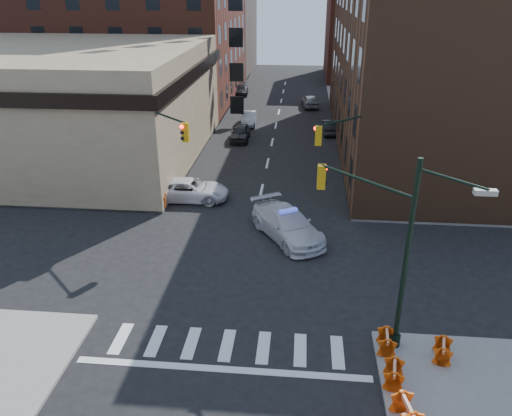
% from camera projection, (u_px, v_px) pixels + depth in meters
% --- Properties ---
extents(ground, '(140.00, 140.00, 0.00)m').
position_uv_depth(ground, '(246.00, 261.00, 26.67)').
color(ground, black).
rests_on(ground, ground).
extents(sidewalk_nw, '(34.00, 54.50, 0.15)m').
position_uv_depth(sidewalk_nw, '(82.00, 109.00, 58.31)').
color(sidewalk_nw, gray).
rests_on(sidewalk_nw, ground).
extents(sidewalk_ne, '(34.00, 54.50, 0.15)m').
position_uv_depth(sidewalk_ne, '(489.00, 119.00, 54.38)').
color(sidewalk_ne, gray).
rests_on(sidewalk_ne, ground).
extents(bank_building, '(22.00, 22.00, 9.00)m').
position_uv_depth(bank_building, '(64.00, 103.00, 41.23)').
color(bank_building, tan).
rests_on(bank_building, ground).
extents(commercial_row_ne, '(14.00, 34.00, 14.00)m').
position_uv_depth(commercial_row_ne, '(424.00, 66.00, 43.08)').
color(commercial_row_ne, '#533421').
rests_on(commercial_row_ne, ground).
extents(filler_nw, '(20.00, 18.00, 16.00)m').
position_uv_depth(filler_nw, '(190.00, 21.00, 80.97)').
color(filler_nw, brown).
rests_on(filler_nw, ground).
extents(filler_ne, '(16.00, 16.00, 12.00)m').
position_uv_depth(filler_ne, '(380.00, 38.00, 75.61)').
color(filler_ne, '#5E2A1D').
rests_on(filler_ne, ground).
extents(signal_pole_se, '(5.40, 5.27, 8.00)m').
position_uv_depth(signal_pole_se, '(384.00, 238.00, 19.24)').
color(signal_pole_se, black).
rests_on(signal_pole_se, sidewalk_se).
extents(signal_pole_nw, '(3.58, 3.67, 8.00)m').
position_uv_depth(signal_pole_nw, '(159.00, 150.00, 30.22)').
color(signal_pole_nw, black).
rests_on(signal_pole_nw, sidewalk_nw).
extents(signal_pole_ne, '(3.67, 3.58, 8.00)m').
position_uv_depth(signal_pole_ne, '(354.00, 156.00, 29.24)').
color(signal_pole_ne, black).
rests_on(signal_pole_ne, sidewalk_ne).
extents(tree_ne_near, '(3.00, 3.00, 4.85)m').
position_uv_depth(tree_ne_near, '(353.00, 97.00, 48.17)').
color(tree_ne_near, black).
rests_on(tree_ne_near, sidewalk_ne).
extents(tree_ne_far, '(3.00, 3.00, 4.85)m').
position_uv_depth(tree_ne_far, '(347.00, 82.00, 55.43)').
color(tree_ne_far, black).
rests_on(tree_ne_far, sidewalk_ne).
extents(police_car, '(5.10, 6.23, 1.70)m').
position_uv_depth(police_car, '(287.00, 224.00, 28.84)').
color(police_car, silver).
rests_on(police_car, ground).
extents(pickup, '(5.31, 2.51, 1.46)m').
position_uv_depth(pickup, '(190.00, 190.00, 33.97)').
color(pickup, white).
rests_on(pickup, ground).
extents(parked_car_wnear, '(1.79, 4.25, 1.43)m').
position_uv_depth(parked_car_wnear, '(240.00, 133.00, 46.98)').
color(parked_car_wnear, black).
rests_on(parked_car_wnear, ground).
extents(parked_car_wfar, '(1.72, 4.21, 1.36)m').
position_uv_depth(parked_car_wfar, '(249.00, 118.00, 52.06)').
color(parked_car_wfar, '#969A9F').
rests_on(parked_car_wfar, ground).
extents(parked_car_wdeep, '(2.11, 4.55, 1.29)m').
position_uv_depth(parked_car_wdeep, '(241.00, 90.00, 66.14)').
color(parked_car_wdeep, black).
rests_on(parked_car_wdeep, ground).
extents(parked_car_enear, '(1.66, 4.17, 1.35)m').
position_uv_depth(parked_car_enear, '(330.00, 127.00, 49.13)').
color(parked_car_enear, black).
rests_on(parked_car_enear, ground).
extents(parked_car_efar, '(2.24, 4.46, 1.46)m').
position_uv_depth(parked_car_efar, '(310.00, 101.00, 59.42)').
color(parked_car_efar, gray).
rests_on(parked_car_efar, ground).
extents(pedestrian_a, '(0.72, 0.50, 1.87)m').
position_uv_depth(pedestrian_a, '(131.00, 191.00, 32.87)').
color(pedestrian_a, black).
rests_on(pedestrian_a, sidewalk_nw).
extents(pedestrian_b, '(0.86, 0.69, 1.71)m').
position_uv_depth(pedestrian_b, '(137.00, 181.00, 34.77)').
color(pedestrian_b, black).
rests_on(pedestrian_b, sidewalk_nw).
extents(pedestrian_c, '(1.11, 1.07, 1.86)m').
position_uv_depth(pedestrian_c, '(95.00, 193.00, 32.62)').
color(pedestrian_c, black).
rests_on(pedestrian_c, sidewalk_nw).
extents(barrel_road, '(0.67, 0.67, 1.05)m').
position_uv_depth(barrel_road, '(268.00, 212.00, 31.21)').
color(barrel_road, orange).
rests_on(barrel_road, ground).
extents(barrel_bank, '(0.54, 0.54, 0.94)m').
position_uv_depth(barrel_bank, '(182.00, 188.00, 34.99)').
color(barrel_bank, '#C85409').
rests_on(barrel_bank, ground).
extents(barricade_se_a, '(0.65, 1.14, 0.82)m').
position_uv_depth(barricade_se_a, '(386.00, 342.00, 19.84)').
color(barricade_se_a, orange).
rests_on(barricade_se_a, sidewalk_se).
extents(barricade_se_b, '(0.78, 1.16, 0.80)m').
position_uv_depth(barricade_se_b, '(442.00, 351.00, 19.37)').
color(barricade_se_b, '#DB430A').
rests_on(barricade_se_b, sidewalk_se).
extents(barricade_se_c, '(0.74, 1.20, 0.84)m').
position_uv_depth(barricade_se_c, '(394.00, 375.00, 18.18)').
color(barricade_se_c, '#CB6409').
rests_on(barricade_se_c, sidewalk_se).
extents(barricade_se_d, '(0.81, 1.29, 0.90)m').
position_uv_depth(barricade_se_d, '(406.00, 413.00, 16.53)').
color(barricade_se_d, red).
rests_on(barricade_se_d, sidewalk_se).
extents(barricade_nw_a, '(1.35, 0.81, 0.95)m').
position_uv_depth(barricade_nw_a, '(158.00, 200.00, 32.63)').
color(barricade_nw_a, red).
rests_on(barricade_nw_a, sidewalk_nw).
extents(barricade_nw_b, '(1.34, 0.71, 0.98)m').
position_uv_depth(barricade_nw_b, '(96.00, 187.00, 34.61)').
color(barricade_nw_b, '#F1430B').
rests_on(barricade_nw_b, sidewalk_nw).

